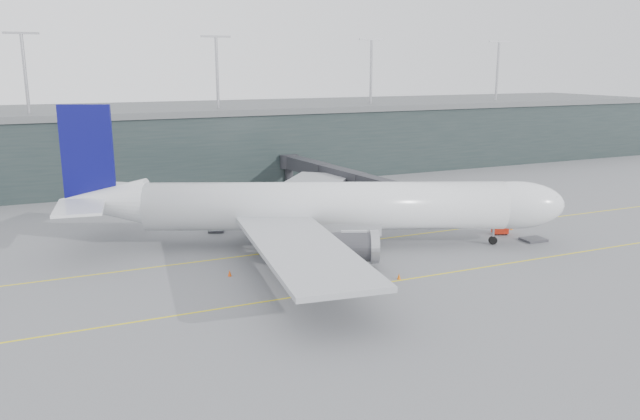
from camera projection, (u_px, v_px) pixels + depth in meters
name	position (u px, v px, depth m)	size (l,w,h in m)	color
ground	(277.00, 243.00, 85.24)	(320.00, 320.00, 0.00)	#59595E
taxiline_a	(287.00, 250.00, 81.67)	(160.00, 0.25, 0.02)	yellow
taxiline_b	(339.00, 290.00, 67.41)	(160.00, 0.25, 0.02)	yellow
taxiline_lead_main	(264.00, 209.00, 105.03)	(0.25, 60.00, 0.02)	yellow
terminal	(185.00, 141.00, 135.21)	(240.00, 36.00, 29.00)	#1D2828
main_aircraft	(322.00, 207.00, 82.84)	(64.42, 59.46, 18.86)	silver
jet_bridge	(340.00, 174.00, 112.55)	(8.24, 42.96, 5.98)	#29292D
gse_cart	(500.00, 229.00, 89.35)	(2.50, 2.05, 1.46)	#B61F0D
baggage_dolly	(533.00, 239.00, 86.19)	(3.13, 2.51, 0.31)	#37373C
uld_a	(216.00, 225.00, 90.44)	(2.75, 2.47, 2.07)	#38383D
uld_b	(239.00, 218.00, 94.94)	(2.28, 2.05, 1.73)	#38383D
uld_c	(252.00, 218.00, 95.00)	(2.10, 1.78, 1.73)	#38383D
cone_nose	(511.00, 227.00, 92.02)	(0.48, 0.48, 0.76)	orange
cone_wing_stbd	(399.00, 276.00, 70.70)	(0.44, 0.44, 0.69)	#CB580B
cone_wing_port	(315.00, 218.00, 97.81)	(0.46, 0.46, 0.73)	orange
cone_tail	(230.00, 273.00, 71.74)	(0.45, 0.45, 0.72)	#DA480C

